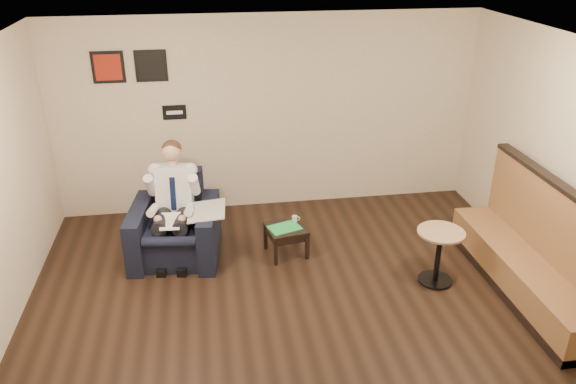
{
  "coord_description": "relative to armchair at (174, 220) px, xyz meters",
  "views": [
    {
      "loc": [
        -0.9,
        -4.62,
        3.8
      ],
      "look_at": [
        0.01,
        1.2,
        1.02
      ],
      "focal_mm": 35.0,
      "sensor_mm": 36.0,
      "label": 1
    }
  ],
  "objects": [
    {
      "name": "ground",
      "position": [
        1.35,
        -1.68,
        -0.51
      ],
      "size": [
        6.0,
        6.0,
        0.0
      ],
      "primitive_type": "plane",
      "color": "black",
      "rests_on": "ground"
    },
    {
      "name": "wall_back",
      "position": [
        1.35,
        1.32,
        0.89
      ],
      "size": [
        6.0,
        0.02,
        2.8
      ],
      "primitive_type": "cube",
      "color": "#F2E4C6",
      "rests_on": "ground"
    },
    {
      "name": "ceiling",
      "position": [
        1.35,
        -1.68,
        2.29
      ],
      "size": [
        6.0,
        6.0,
        0.02
      ],
      "primitive_type": "cube",
      "color": "white",
      "rests_on": "wall_back"
    },
    {
      "name": "seating_sign",
      "position": [
        0.05,
        1.31,
        0.99
      ],
      "size": [
        0.32,
        0.02,
        0.2
      ],
      "primitive_type": "cube",
      "color": "black",
      "rests_on": "wall_back"
    },
    {
      "name": "art_print_left",
      "position": [
        -0.75,
        1.31,
        1.64
      ],
      "size": [
        0.42,
        0.03,
        0.42
      ],
      "primitive_type": "cube",
      "color": "#AF2615",
      "rests_on": "wall_back"
    },
    {
      "name": "art_print_right",
      "position": [
        -0.2,
        1.31,
        1.64
      ],
      "size": [
        0.42,
        0.03,
        0.42
      ],
      "primitive_type": "cube",
      "color": "black",
      "rests_on": "wall_back"
    },
    {
      "name": "armchair",
      "position": [
        0.0,
        0.0,
        0.0
      ],
      "size": [
        1.17,
        1.17,
        1.02
      ],
      "primitive_type": "cube",
      "rotation": [
        0.0,
        0.0,
        -0.12
      ],
      "color": "black",
      "rests_on": "ground"
    },
    {
      "name": "seated_man",
      "position": [
        -0.02,
        -0.13,
        0.19
      ],
      "size": [
        0.78,
        1.07,
        1.4
      ],
      "primitive_type": null,
      "rotation": [
        0.0,
        0.0,
        -0.12
      ],
      "color": "silver",
      "rests_on": "armchair"
    },
    {
      "name": "lap_papers",
      "position": [
        -0.03,
        -0.24,
        0.12
      ],
      "size": [
        0.25,
        0.34,
        0.01
      ],
      "primitive_type": "cube",
      "rotation": [
        0.0,
        0.0,
        -0.05
      ],
      "color": "white",
      "rests_on": "seated_man"
    },
    {
      "name": "newspaper",
      "position": [
        0.41,
        -0.16,
        0.18
      ],
      "size": [
        0.48,
        0.58,
        0.01
      ],
      "primitive_type": "cube",
      "rotation": [
        0.0,
        0.0,
        -0.07
      ],
      "color": "silver",
      "rests_on": "armchair"
    },
    {
      "name": "side_table",
      "position": [
        1.38,
        -0.16,
        -0.32
      ],
      "size": [
        0.55,
        0.55,
        0.39
      ],
      "primitive_type": "cube",
      "rotation": [
        0.0,
        0.0,
        0.19
      ],
      "color": "black",
      "rests_on": "ground"
    },
    {
      "name": "green_folder",
      "position": [
        1.36,
        -0.19,
        -0.12
      ],
      "size": [
        0.45,
        0.38,
        0.01
      ],
      "primitive_type": "cube",
      "rotation": [
        0.0,
        0.0,
        0.33
      ],
      "color": "#2AD358",
      "rests_on": "side_table"
    },
    {
      "name": "coffee_mug",
      "position": [
        1.52,
        -0.03,
        -0.08
      ],
      "size": [
        0.08,
        0.08,
        0.08
      ],
      "primitive_type": "cylinder",
      "rotation": [
        0.0,
        0.0,
        0.19
      ],
      "color": "white",
      "rests_on": "side_table"
    },
    {
      "name": "smartphone",
      "position": [
        1.4,
        -0.02,
        -0.12
      ],
      "size": [
        0.12,
        0.06,
        0.01
      ],
      "primitive_type": "cube",
      "rotation": [
        0.0,
        0.0,
        0.01
      ],
      "color": "black",
      "rests_on": "side_table"
    },
    {
      "name": "banquette",
      "position": [
        3.94,
        -1.38,
        0.14
      ],
      "size": [
        0.61,
        2.55,
        1.3
      ],
      "primitive_type": "cube",
      "color": "olive",
      "rests_on": "ground"
    },
    {
      "name": "cafe_table",
      "position": [
        3.04,
        -1.05,
        -0.17
      ],
      "size": [
        0.57,
        0.57,
        0.67
      ],
      "primitive_type": "cylinder",
      "rotation": [
        0.0,
        0.0,
        -0.06
      ],
      "color": "tan",
      "rests_on": "ground"
    }
  ]
}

